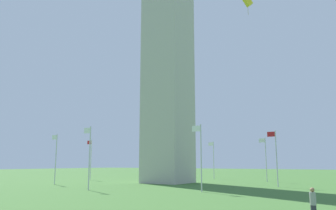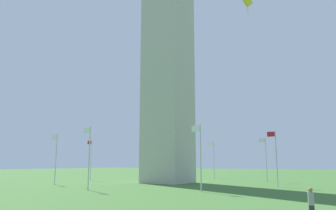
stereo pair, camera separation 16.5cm
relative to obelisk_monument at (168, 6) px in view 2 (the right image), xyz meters
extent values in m
plane|color=#3D6B2D|center=(0.00, 0.00, -28.83)|extent=(260.00, 260.00, 0.00)
cube|color=#B7B2A8|center=(0.00, 0.00, -3.46)|extent=(6.34, 6.34, 50.74)
cylinder|color=silver|center=(16.51, 0.00, -25.25)|extent=(0.14, 0.14, 7.15)
cube|color=red|center=(17.06, 0.00, -22.12)|extent=(1.00, 0.03, 0.64)
cylinder|color=silver|center=(11.68, 11.68, -25.25)|extent=(0.14, 0.14, 7.15)
cube|color=white|center=(12.23, 11.68, -22.12)|extent=(1.00, 0.03, 0.64)
cylinder|color=silver|center=(0.00, 16.51, -25.25)|extent=(0.14, 0.14, 7.15)
cube|color=white|center=(0.55, 16.51, -22.12)|extent=(1.00, 0.03, 0.64)
cylinder|color=silver|center=(-11.68, 11.68, -25.25)|extent=(0.14, 0.14, 7.15)
cube|color=white|center=(-11.13, 11.68, -22.12)|extent=(1.00, 0.03, 0.64)
cylinder|color=silver|center=(-16.51, 0.00, -25.25)|extent=(0.14, 0.14, 7.15)
cube|color=red|center=(-15.96, 0.00, -22.12)|extent=(1.00, 0.03, 0.64)
cylinder|color=silver|center=(-11.68, -11.68, -25.25)|extent=(0.14, 0.14, 7.15)
cube|color=white|center=(-11.13, -11.68, -22.12)|extent=(1.00, 0.03, 0.64)
cylinder|color=silver|center=(0.00, -16.51, -25.25)|extent=(0.14, 0.14, 7.15)
cube|color=white|center=(0.55, -16.51, -22.12)|extent=(1.00, 0.03, 0.64)
cylinder|color=silver|center=(11.68, -11.68, -25.25)|extent=(0.14, 0.14, 7.15)
cube|color=#1E2D99|center=(12.23, -11.68, -22.12)|extent=(1.00, 0.03, 0.64)
cylinder|color=gray|center=(-24.84, 24.61, -27.69)|extent=(0.32, 0.32, 0.67)
sphere|color=#936B4C|center=(-24.84, 24.61, -27.24)|extent=(0.24, 0.24, 0.24)
cube|color=yellow|center=(-13.78, 0.51, -3.18)|extent=(1.45, 1.48, 1.50)
cylinder|color=#A4921C|center=(-13.78, 0.51, -4.35)|extent=(0.04, 0.04, 1.76)
camera|label=1|loc=(-28.28, 44.19, -25.84)|focal=36.01mm
camera|label=2|loc=(-28.42, 44.10, -25.84)|focal=36.01mm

